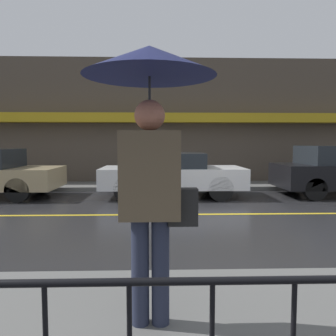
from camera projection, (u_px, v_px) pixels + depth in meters
ground_plane at (231, 214)px, 7.55m from camera, size 80.00×80.00×0.00m
sidewalk_far at (204, 186)px, 12.06m from camera, size 28.00×1.77×0.15m
lane_marking at (231, 214)px, 7.55m from camera, size 25.20×0.12×0.01m
building_storefront at (201, 122)px, 12.88m from camera, size 28.00×0.85×4.93m
pedestrian at (150, 112)px, 2.58m from camera, size 1.05×1.05×2.25m
car_white at (171, 174)px, 9.99m from camera, size 4.28×1.89×1.34m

